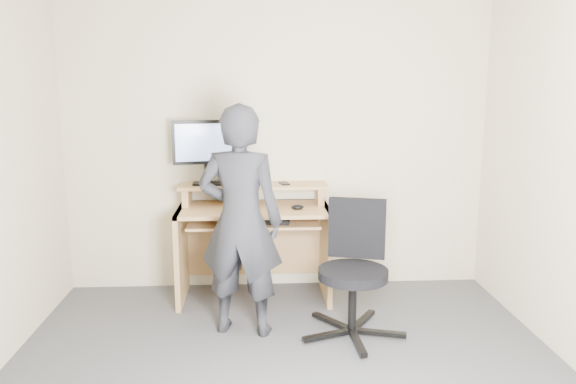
{
  "coord_description": "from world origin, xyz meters",
  "views": [
    {
      "loc": [
        -0.18,
        -2.89,
        1.73
      ],
      "look_at": [
        0.05,
        1.05,
        0.95
      ],
      "focal_mm": 35.0,
      "sensor_mm": 36.0,
      "label": 1
    }
  ],
  "objects": [
    {
      "name": "charger",
      "position": [
        -0.52,
        1.55,
        0.93
      ],
      "size": [
        0.05,
        0.04,
        0.03
      ],
      "primitive_type": "cube",
      "rotation": [
        0.0,
        0.0,
        -0.08
      ],
      "color": "black",
      "rests_on": "desk"
    },
    {
      "name": "back_wall",
      "position": [
        0.0,
        1.75,
        1.25
      ],
      "size": [
        3.5,
        0.02,
        2.5
      ],
      "primitive_type": "cube",
      "color": "beige",
      "rests_on": "ground"
    },
    {
      "name": "office_chair",
      "position": [
        0.49,
        0.77,
        0.49
      ],
      "size": [
        0.72,
        0.69,
        0.9
      ],
      "rotation": [
        0.0,
        0.0,
        -0.27
      ],
      "color": "black",
      "rests_on": "ground"
    },
    {
      "name": "keyboard",
      "position": [
        -0.15,
        1.36,
        0.67
      ],
      "size": [
        0.48,
        0.23,
        0.03
      ],
      "primitive_type": "cube",
      "rotation": [
        0.0,
        0.0,
        -0.12
      ],
      "color": "black",
      "rests_on": "desk"
    },
    {
      "name": "external_drive",
      "position": [
        -0.37,
        1.6,
        1.01
      ],
      "size": [
        0.07,
        0.13,
        0.2
      ],
      "primitive_type": "cube",
      "rotation": [
        0.0,
        0.0,
        0.03
      ],
      "color": "black",
      "rests_on": "desk"
    },
    {
      "name": "smartphone",
      "position": [
        0.05,
        1.6,
        0.92
      ],
      "size": [
        0.09,
        0.14,
        0.01
      ],
      "primitive_type": "cube",
      "rotation": [
        0.0,
        0.0,
        0.18
      ],
      "color": "black",
      "rests_on": "desk"
    },
    {
      "name": "mouse",
      "position": [
        0.14,
        1.35,
        0.77
      ],
      "size": [
        0.11,
        0.08,
        0.04
      ],
      "primitive_type": "ellipsoid",
      "rotation": [
        0.0,
        0.0,
        -0.2
      ],
      "color": "black",
      "rests_on": "desk"
    },
    {
      "name": "travel_mug",
      "position": [
        -0.15,
        1.61,
        1.0
      ],
      "size": [
        0.1,
        0.1,
        0.19
      ],
      "primitive_type": "cylinder",
      "rotation": [
        0.0,
        0.0,
        -0.31
      ],
      "color": "silver",
      "rests_on": "desk"
    },
    {
      "name": "monitor",
      "position": [
        -0.57,
        1.6,
        1.22
      ],
      "size": [
        0.54,
        0.15,
        0.52
      ],
      "rotation": [
        0.0,
        0.0,
        0.19
      ],
      "color": "black",
      "rests_on": "desk"
    },
    {
      "name": "headphones",
      "position": [
        -0.48,
        1.67,
        0.92
      ],
      "size": [
        0.18,
        0.18,
        0.06
      ],
      "primitive_type": "torus",
      "rotation": [
        0.26,
        0.0,
        -0.14
      ],
      "color": "silver",
      "rests_on": "desk"
    },
    {
      "name": "desk",
      "position": [
        -0.2,
        1.53,
        0.55
      ],
      "size": [
        1.2,
        0.6,
        0.91
      ],
      "color": "tan",
      "rests_on": "ground"
    },
    {
      "name": "person",
      "position": [
        -0.29,
        0.82,
        0.8
      ],
      "size": [
        0.65,
        0.5,
        1.59
      ],
      "primitive_type": "imported",
      "rotation": [
        0.0,
        0.0,
        2.93
      ],
      "color": "black",
      "rests_on": "ground"
    }
  ]
}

